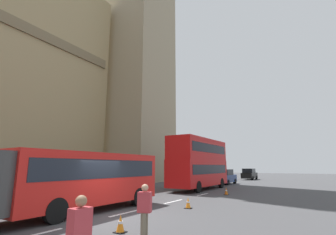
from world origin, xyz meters
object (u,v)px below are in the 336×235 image
at_px(sedan_trailing, 249,174).
at_px(traffic_cone_middle, 188,203).
at_px(traffic_cone_west, 120,224).
at_px(traffic_cone_east, 226,191).
at_px(pedestrian_by_kerb, 145,211).
at_px(sedan_lead, 225,177).
at_px(double_decker_bus, 199,161).

xyz_separation_m(sedan_trailing, traffic_cone_middle, (-31.35, -4.20, -0.63)).
bearing_deg(sedan_trailing, traffic_cone_west, -173.15).
relative_size(traffic_cone_east, pedestrian_by_kerb, 0.34).
bearing_deg(traffic_cone_east, sedan_lead, 19.08).
height_order(sedan_trailing, traffic_cone_east, sedan_trailing).
bearing_deg(traffic_cone_west, traffic_cone_east, 2.39).
distance_m(double_decker_bus, sedan_lead, 8.53).
height_order(double_decker_bus, traffic_cone_west, double_decker_bus).
height_order(traffic_cone_east, pedestrian_by_kerb, pedestrian_by_kerb).
distance_m(sedan_trailing, traffic_cone_east, 24.37).
xyz_separation_m(double_decker_bus, traffic_cone_middle, (-10.38, -3.98, -2.43)).
bearing_deg(sedan_trailing, double_decker_bus, -179.38).
bearing_deg(traffic_cone_west, pedestrian_by_kerb, -110.03).
xyz_separation_m(sedan_lead, pedestrian_by_kerb, (-24.81, -5.89, -0.00)).
distance_m(traffic_cone_west, traffic_cone_middle, 5.60).
relative_size(sedan_lead, traffic_cone_west, 7.59).
relative_size(traffic_cone_west, pedestrian_by_kerb, 0.34).
bearing_deg(pedestrian_by_kerb, traffic_cone_west, 69.97).
relative_size(sedan_lead, pedestrian_by_kerb, 2.60).
relative_size(double_decker_bus, traffic_cone_west, 15.85).
bearing_deg(sedan_lead, traffic_cone_west, -169.55).
bearing_deg(double_decker_bus, sedan_trailing, 0.62).
distance_m(sedan_lead, traffic_cone_middle, 19.20).
bearing_deg(pedestrian_by_kerb, traffic_cone_middle, 15.04).
bearing_deg(pedestrian_by_kerb, sedan_lead, 13.36).
height_order(sedan_lead, traffic_cone_east, sedan_lead).
distance_m(double_decker_bus, traffic_cone_east, 5.37).
relative_size(traffic_cone_west, traffic_cone_middle, 1.00).
height_order(traffic_cone_middle, traffic_cone_east, same).
height_order(sedan_lead, sedan_trailing, same).
bearing_deg(pedestrian_by_kerb, double_decker_bus, 18.82).
xyz_separation_m(double_decker_bus, traffic_cone_east, (-3.08, -3.67, -2.43)).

